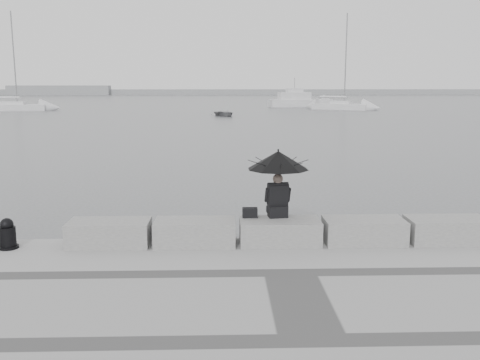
{
  "coord_description": "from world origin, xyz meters",
  "views": [
    {
      "loc": [
        -1.12,
        -10.77,
        3.7
      ],
      "look_at": [
        -0.69,
        3.0,
        1.18
      ],
      "focal_mm": 40.0,
      "sensor_mm": 36.0,
      "label": 1
    }
  ],
  "objects_px": {
    "seated_person": "(278,167)",
    "mooring_bollard": "(8,236)",
    "sailboat_left": "(13,107)",
    "sailboat_right": "(341,106)",
    "motor_cruiser": "(300,101)",
    "dinghy": "(224,113)"
  },
  "relations": [
    {
      "from": "sailboat_right",
      "to": "motor_cruiser",
      "type": "bearing_deg",
      "value": 145.41
    },
    {
      "from": "motor_cruiser",
      "to": "dinghy",
      "type": "height_order",
      "value": "motor_cruiser"
    },
    {
      "from": "sailboat_right",
      "to": "motor_cruiser",
      "type": "relative_size",
      "value": 1.3
    },
    {
      "from": "mooring_bollard",
      "to": "sailboat_right",
      "type": "relative_size",
      "value": 0.05
    },
    {
      "from": "mooring_bollard",
      "to": "dinghy",
      "type": "distance_m",
      "value": 50.03
    },
    {
      "from": "mooring_bollard",
      "to": "motor_cruiser",
      "type": "bearing_deg",
      "value": 77.53
    },
    {
      "from": "seated_person",
      "to": "mooring_bollard",
      "type": "relative_size",
      "value": 2.26
    },
    {
      "from": "mooring_bollard",
      "to": "sailboat_left",
      "type": "bearing_deg",
      "value": 110.83
    },
    {
      "from": "mooring_bollard",
      "to": "sailboat_right",
      "type": "distance_m",
      "value": 66.75
    },
    {
      "from": "sailboat_right",
      "to": "mooring_bollard",
      "type": "bearing_deg",
      "value": -77.0
    },
    {
      "from": "sailboat_left",
      "to": "sailboat_right",
      "type": "relative_size",
      "value": 1.0
    },
    {
      "from": "sailboat_right",
      "to": "dinghy",
      "type": "bearing_deg",
      "value": -108.72
    },
    {
      "from": "sailboat_left",
      "to": "mooring_bollard",
      "type": "bearing_deg",
      "value": -74.28
    },
    {
      "from": "seated_person",
      "to": "sailboat_right",
      "type": "distance_m",
      "value": 64.93
    },
    {
      "from": "sailboat_left",
      "to": "motor_cruiser",
      "type": "relative_size",
      "value": 1.3
    },
    {
      "from": "sailboat_left",
      "to": "sailboat_right",
      "type": "xyz_separation_m",
      "value": [
        44.14,
        1.16,
        0.01
      ]
    },
    {
      "from": "seated_person",
      "to": "dinghy",
      "type": "xyz_separation_m",
      "value": [
        -0.97,
        49.41,
        -1.72
      ]
    },
    {
      "from": "seated_person",
      "to": "sailboat_right",
      "type": "xyz_separation_m",
      "value": [
        15.1,
        63.13,
        -1.5
      ]
    },
    {
      "from": "sailboat_right",
      "to": "sailboat_left",
      "type": "bearing_deg",
      "value": -147.69
    },
    {
      "from": "sailboat_right",
      "to": "dinghy",
      "type": "height_order",
      "value": "sailboat_right"
    },
    {
      "from": "seated_person",
      "to": "motor_cruiser",
      "type": "bearing_deg",
      "value": 73.39
    },
    {
      "from": "dinghy",
      "to": "motor_cruiser",
      "type": "bearing_deg",
      "value": 32.55
    }
  ]
}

